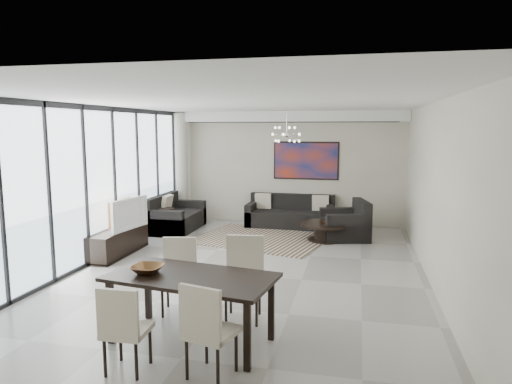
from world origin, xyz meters
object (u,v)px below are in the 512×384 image
(tv_console, at_px, (118,242))
(television, at_px, (125,213))
(coffee_table, at_px, (325,231))
(sofa_main, at_px, (290,216))
(dining_table, at_px, (191,282))

(tv_console, height_order, television, television)
(coffee_table, bearing_deg, sofa_main, 126.70)
(television, xyz_separation_m, dining_table, (2.57, -3.20, -0.11))
(coffee_table, xyz_separation_m, dining_table, (-1.17, -5.22, 0.50))
(tv_console, relative_size, dining_table, 0.82)
(coffee_table, relative_size, television, 1.03)
(sofa_main, xyz_separation_m, tv_console, (-2.93, -3.36, -0.01))
(coffee_table, height_order, tv_console, tv_console)
(sofa_main, height_order, tv_console, sofa_main)
(television, bearing_deg, tv_console, 112.41)
(sofa_main, relative_size, dining_table, 1.07)
(sofa_main, xyz_separation_m, television, (-2.77, -3.32, 0.56))
(sofa_main, bearing_deg, tv_console, -131.04)
(television, bearing_deg, dining_table, -132.30)
(tv_console, xyz_separation_m, television, (0.16, 0.04, 0.57))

